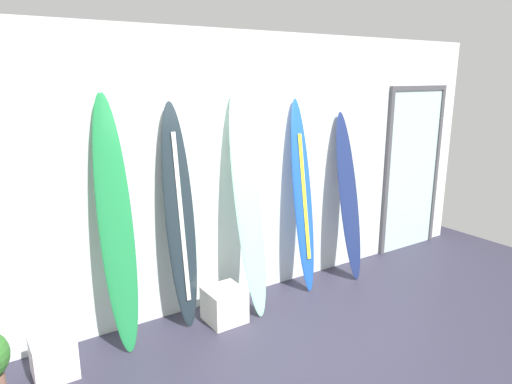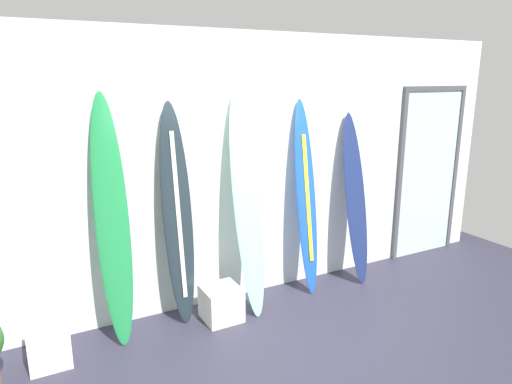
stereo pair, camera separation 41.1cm
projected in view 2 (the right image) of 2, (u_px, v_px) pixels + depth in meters
name	position (u px, v px, depth m)	size (l,w,h in m)	color
ground	(299.00, 350.00, 4.12)	(8.00, 8.00, 0.04)	#2B293A
wall_back	(234.00, 169.00, 4.88)	(7.20, 0.20, 2.80)	silver
surfboard_emerald	(112.00, 221.00, 4.05)	(0.31, 0.45, 2.24)	#1E7D3F
surfboard_charcoal	(177.00, 216.00, 4.38)	(0.31, 0.33, 2.15)	#1C272E
surfboard_seafoam	(247.00, 207.00, 4.60)	(0.30, 0.55, 2.21)	#88CDAC
surfboard_cobalt	(306.00, 198.00, 5.03)	(0.25, 0.40, 2.13)	blue
surfboard_navy	(355.00, 199.00, 5.31)	(0.31, 0.45, 1.96)	navy
display_block_left	(49.00, 346.00, 3.86)	(0.33, 0.33, 0.34)	white
display_block_center	(221.00, 303.00, 4.58)	(0.36, 0.36, 0.34)	white
glass_door	(428.00, 170.00, 6.11)	(1.09, 0.06, 2.23)	silver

